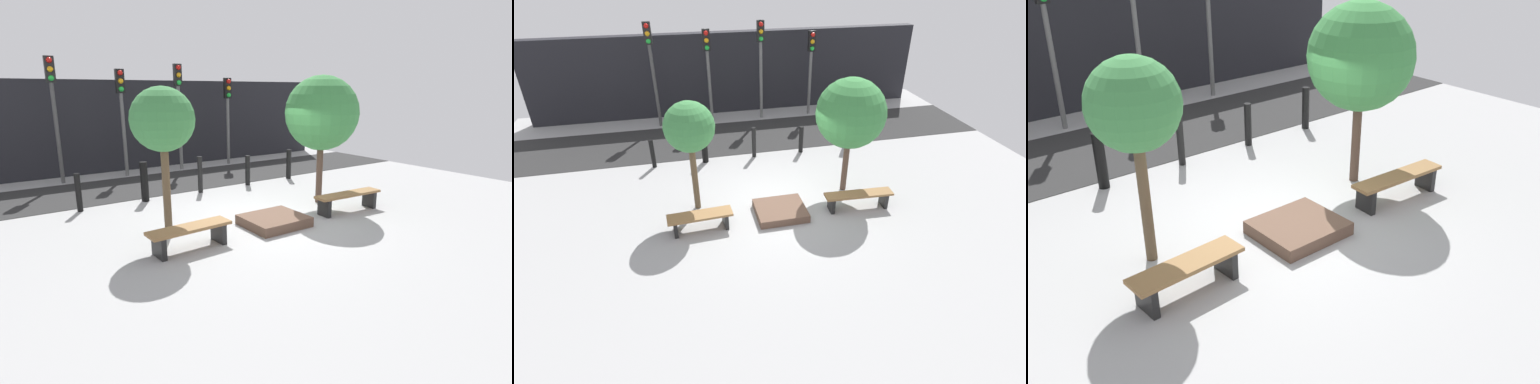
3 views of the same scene
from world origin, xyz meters
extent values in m
plane|color=#9E9E9E|center=(0.00, 0.00, 0.00)|extent=(18.00, 18.00, 0.00)
cube|color=#292929|center=(0.00, 4.96, 0.01)|extent=(18.00, 3.05, 0.01)
cube|color=black|center=(0.00, 8.01, 1.64)|extent=(16.20, 0.50, 3.28)
cube|color=black|center=(-2.77, -0.63, 0.20)|extent=(0.12, 0.45, 0.40)
cube|color=black|center=(-1.50, -0.56, 0.20)|extent=(0.12, 0.45, 0.40)
cube|color=olive|center=(-2.13, -0.59, 0.43)|extent=(1.65, 0.54, 0.06)
cube|color=black|center=(1.38, -0.55, 0.21)|extent=(0.12, 0.40, 0.41)
cube|color=black|center=(2.89, -0.64, 0.21)|extent=(0.12, 0.40, 0.41)
cube|color=olive|center=(2.13, -0.59, 0.44)|extent=(1.88, 0.50, 0.06)
cube|color=brown|center=(0.00, -0.39, 0.11)|extent=(1.32, 1.16, 0.21)
cylinder|color=brown|center=(-2.13, 0.45, 1.01)|extent=(0.16, 0.16, 2.02)
sphere|color=#3D8546|center=(-2.13, 0.45, 2.37)|extent=(1.28, 1.28, 1.28)
cylinder|color=brown|center=(2.13, 0.45, 0.92)|extent=(0.17, 0.17, 1.83)
sphere|color=#3C8744|center=(2.13, 0.45, 2.36)|extent=(1.89, 1.89, 1.89)
cylinder|color=black|center=(-3.33, 3.18, 0.48)|extent=(0.14, 0.14, 0.96)
cylinder|color=black|center=(-1.66, 3.18, 0.54)|extent=(0.20, 0.20, 1.08)
cylinder|color=black|center=(0.00, 3.18, 0.53)|extent=(0.14, 0.14, 1.06)
cylinder|color=black|center=(1.66, 3.18, 0.47)|extent=(0.15, 0.15, 0.94)
cylinder|color=black|center=(3.33, 3.18, 0.49)|extent=(0.17, 0.17, 0.98)
cylinder|color=#474747|center=(-3.11, 6.79, 1.96)|extent=(0.12, 0.12, 3.92)
cube|color=black|center=(-3.11, 6.79, 3.53)|extent=(0.28, 0.16, 0.78)
sphere|color=red|center=(-3.11, 6.68, 3.79)|extent=(0.17, 0.17, 0.17)
sphere|color=orange|center=(-3.11, 6.68, 3.53)|extent=(0.17, 0.17, 0.17)
sphere|color=green|center=(-3.11, 6.68, 3.27)|extent=(0.17, 0.17, 0.17)
cylinder|color=#5B5B5B|center=(-1.04, 6.79, 1.80)|extent=(0.12, 0.12, 3.60)
cube|color=black|center=(-1.04, 6.79, 3.21)|extent=(0.28, 0.16, 0.78)
sphere|color=red|center=(-1.04, 6.68, 3.47)|extent=(0.17, 0.17, 0.17)
sphere|color=orange|center=(-1.04, 6.68, 3.21)|extent=(0.17, 0.17, 0.17)
sphere|color=green|center=(-1.04, 6.68, 2.95)|extent=(0.17, 0.17, 0.17)
cylinder|color=slate|center=(1.04, 6.79, 1.92)|extent=(0.12, 0.12, 3.83)
cube|color=black|center=(1.04, 6.79, 3.44)|extent=(0.28, 0.16, 0.78)
sphere|color=red|center=(1.04, 6.68, 3.70)|extent=(0.17, 0.17, 0.17)
sphere|color=orange|center=(1.04, 6.68, 3.44)|extent=(0.17, 0.17, 0.17)
sphere|color=green|center=(1.04, 6.68, 3.18)|extent=(0.17, 0.17, 0.17)
cylinder|color=#5D5D5D|center=(3.11, 6.79, 1.69)|extent=(0.12, 0.12, 3.38)
cube|color=black|center=(3.11, 6.79, 2.99)|extent=(0.28, 0.16, 0.78)
sphere|color=red|center=(3.11, 6.68, 3.25)|extent=(0.17, 0.17, 0.17)
sphere|color=orange|center=(3.11, 6.68, 2.99)|extent=(0.17, 0.17, 0.17)
sphere|color=green|center=(3.11, 6.68, 2.73)|extent=(0.17, 0.17, 0.17)
camera|label=1|loc=(-5.13, -7.11, 2.94)|focal=28.00mm
camera|label=2|loc=(-2.31, -8.97, 6.11)|focal=28.00mm
camera|label=3|loc=(-5.18, -6.27, 4.65)|focal=40.00mm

